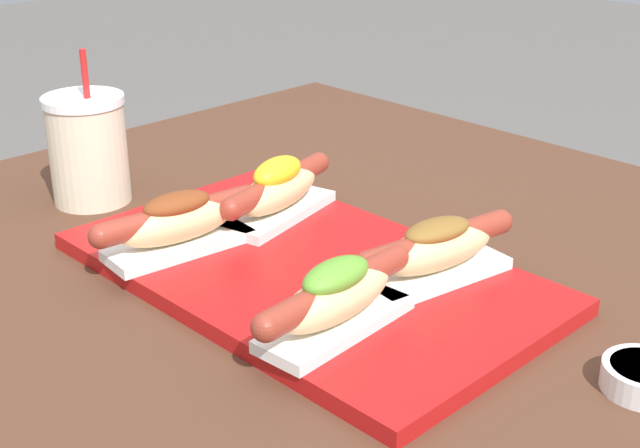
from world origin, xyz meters
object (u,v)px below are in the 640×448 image
(hot_dog_1, at_px, (336,297))
(hot_dog_2, at_px, (278,190))
(drink_cup, at_px, (88,149))
(hot_dog_0, at_px, (178,222))
(serving_tray, at_px, (307,272))
(hot_dog_3, at_px, (436,250))

(hot_dog_1, distance_m, hot_dog_2, 0.27)
(hot_dog_1, bearing_deg, drink_cup, 176.04)
(hot_dog_0, bearing_deg, hot_dog_1, -0.03)
(serving_tray, relative_size, hot_dog_2, 2.57)
(hot_dog_2, height_order, hot_dog_3, hot_dog_2)
(hot_dog_0, relative_size, hot_dog_1, 1.00)
(serving_tray, height_order, hot_dog_1, hot_dog_1)
(hot_dog_1, height_order, hot_dog_2, hot_dog_2)
(hot_dog_0, xyz_separation_m, hot_dog_2, (0.01, 0.14, 0.00))
(serving_tray, bearing_deg, hot_dog_0, -148.49)
(hot_dog_2, relative_size, hot_dog_3, 0.99)
(hot_dog_0, xyz_separation_m, drink_cup, (-0.23, 0.03, 0.02))
(serving_tray, bearing_deg, drink_cup, -173.22)
(serving_tray, bearing_deg, hot_dog_2, 150.96)
(serving_tray, distance_m, hot_dog_3, 0.14)
(hot_dog_0, bearing_deg, hot_dog_3, 31.38)
(hot_dog_2, bearing_deg, hot_dog_0, -92.71)
(hot_dog_2, distance_m, hot_dog_3, 0.23)
(serving_tray, bearing_deg, hot_dog_1, -32.64)
(hot_dog_1, bearing_deg, hot_dog_3, 90.33)
(hot_dog_2, bearing_deg, serving_tray, -29.04)
(hot_dog_0, relative_size, hot_dog_3, 1.01)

